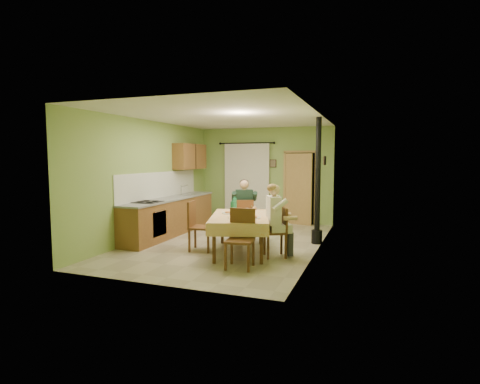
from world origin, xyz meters
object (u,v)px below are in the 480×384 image
at_px(dining_table, 240,234).
at_px(chair_near, 240,251).
at_px(man_far, 244,203).
at_px(stove_flue, 318,198).
at_px(chair_left, 201,236).
at_px(man_right, 275,212).
at_px(chair_far, 244,228).
at_px(chair_right, 276,242).

relative_size(dining_table, chair_near, 2.09).
bearing_deg(man_far, stove_flue, -13.45).
xyz_separation_m(chair_left, man_right, (1.58, 0.03, 0.59)).
height_order(man_far, stove_flue, stove_flue).
bearing_deg(dining_table, chair_left, 169.82).
bearing_deg(man_far, chair_far, -90.00).
bearing_deg(chair_far, man_right, -70.58).
bearing_deg(dining_table, chair_right, -22.17).
xyz_separation_m(dining_table, man_right, (0.75, -0.07, 0.50)).
relative_size(chair_near, man_right, 0.74).
height_order(man_right, stove_flue, stove_flue).
distance_m(dining_table, man_far, 1.23).
xyz_separation_m(chair_right, man_right, (-0.01, -0.01, 0.59)).
bearing_deg(chair_left, man_right, 82.18).
bearing_deg(chair_left, man_far, 146.59).
bearing_deg(chair_right, chair_left, 63.82).
height_order(chair_right, stove_flue, stove_flue).
distance_m(dining_table, chair_near, 1.06).
relative_size(dining_table, man_far, 1.54).
xyz_separation_m(man_far, stove_flue, (1.63, 0.26, 0.15)).
xyz_separation_m(chair_left, man_far, (0.54, 1.19, 0.59)).
xyz_separation_m(dining_table, chair_far, (-0.28, 1.07, -0.09)).
xyz_separation_m(chair_left, stove_flue, (2.17, 1.45, 0.73)).
xyz_separation_m(dining_table, man_far, (-0.28, 1.09, 0.50)).
distance_m(man_right, stove_flue, 1.55).
bearing_deg(chair_right, man_far, 14.74).
bearing_deg(chair_right, man_right, 90.00).
bearing_deg(man_right, chair_right, -90.00).
relative_size(chair_left, stove_flue, 0.37).
relative_size(chair_far, chair_right, 1.00).
height_order(dining_table, chair_far, chair_far).
distance_m(chair_near, chair_left, 1.48).
bearing_deg(stove_flue, chair_far, -170.41).
relative_size(chair_near, chair_right, 1.07).
height_order(chair_far, chair_right, chair_far).
distance_m(dining_table, chair_far, 1.11).
xyz_separation_m(dining_table, stove_flue, (1.35, 1.35, 0.65)).
height_order(chair_left, stove_flue, stove_flue).
height_order(dining_table, chair_right, chair_right).
height_order(chair_right, chair_left, chair_left).
xyz_separation_m(man_right, stove_flue, (0.60, 1.42, 0.15)).
relative_size(chair_far, chair_left, 0.94).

